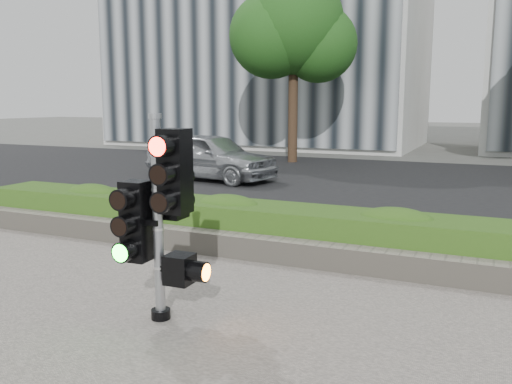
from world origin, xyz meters
TOP-DOWN VIEW (x-y plane):
  - ground at (0.00, 0.00)m, footprint 120.00×120.00m
  - road at (0.00, 10.00)m, footprint 60.00×13.00m
  - curb at (0.00, 3.15)m, footprint 60.00×0.25m
  - stone_wall at (0.00, 1.90)m, footprint 12.00×0.32m
  - hedge at (0.00, 2.55)m, footprint 12.00×1.00m
  - building_left at (-9.00, 23.00)m, footprint 16.00×9.00m
  - tree_left at (-4.52, 14.56)m, footprint 4.61×4.03m
  - traffic_signal at (-0.40, -0.53)m, footprint 0.76×0.56m
  - car_silver at (-5.05, 8.95)m, footprint 4.38×2.36m

SIDE VIEW (x-z plane):
  - ground at x=0.00m, z-range 0.00..0.00m
  - road at x=0.00m, z-range 0.00..0.02m
  - curb at x=0.00m, z-range 0.00..0.12m
  - stone_wall at x=0.00m, z-range 0.03..0.37m
  - hedge at x=0.00m, z-range 0.03..0.71m
  - car_silver at x=-5.05m, z-range 0.02..1.43m
  - traffic_signal at x=-0.40m, z-range 0.15..2.33m
  - tree_left at x=-4.52m, z-range 1.37..8.72m
  - building_left at x=-9.00m, z-range 0.00..15.00m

